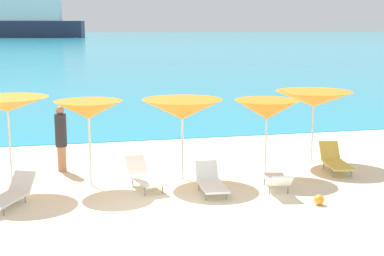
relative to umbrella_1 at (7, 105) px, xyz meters
The scene contains 14 objects.
ground_plane 8.02m from the umbrella_1, 65.61° to the left, with size 50.00×100.00×0.30m, color beige.
ocean_water 225.26m from the umbrella_1, 89.19° to the left, with size 650.00×440.00×0.02m, color teal.
umbrella_1 is the anchor object (origin of this frame).
umbrella_2 1.95m from the umbrella_1, ahead, with size 1.85×1.85×2.19m.
umbrella_3 4.38m from the umbrella_1, ahead, with size 2.34×2.34×2.14m.
umbrella_4 6.70m from the umbrella_1, ahead, with size 1.76×1.76×2.07m.
umbrella_5 8.60m from the umbrella_1, ahead, with size 2.33×2.33×2.15m.
lounge_chair_0 2.31m from the umbrella_1, 88.11° to the right, with size 1.25×1.74×0.63m.
lounge_chair_1 3.77m from the umbrella_1, 11.41° to the right, with size 0.88×1.68×0.70m.
lounge_chair_2 8.93m from the umbrella_1, ahead, with size 0.83×1.68×0.73m.
lounge_chair_3 5.32m from the umbrella_1, 16.85° to the right, with size 0.64×1.44×0.68m.
lounge_chair_4 6.87m from the umbrella_1, 14.78° to the right, with size 0.82×1.58×0.59m.
beachgoer_0 2.30m from the umbrella_1, 51.73° to the left, with size 0.32×0.32×1.86m.
beach_ball 7.78m from the umbrella_1, 22.75° to the right, with size 0.24×0.24×0.24m, color orange.
Camera 1 is at (-1.86, -11.03, 4.00)m, focal length 51.71 mm.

